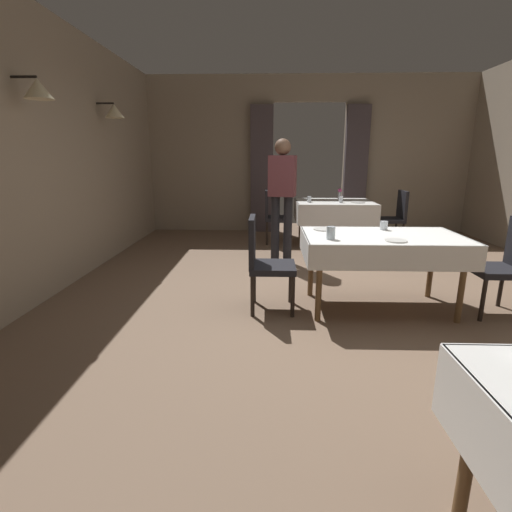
{
  "coord_description": "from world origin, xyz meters",
  "views": [
    {
      "loc": [
        -0.78,
        -3.73,
        1.48
      ],
      "look_at": [
        -0.91,
        0.27,
        0.45
      ],
      "focal_mm": 27.02,
      "sensor_mm": 36.0,
      "label": 1
    }
  ],
  "objects": [
    {
      "name": "glass_far_d",
      "position": [
        0.41,
        2.66,
        0.8
      ],
      "size": [
        0.07,
        0.07,
        0.11
      ],
      "primitive_type": "cylinder",
      "color": "silver",
      "rests_on": "dining_table_far"
    },
    {
      "name": "chair_mid_right",
      "position": [
        1.47,
        -0.15,
        0.52
      ],
      "size": [
        0.44,
        0.44,
        0.93
      ],
      "color": "black",
      "rests_on": "ground"
    },
    {
      "name": "chair_far_left",
      "position": [
        -0.7,
        2.96,
        0.52
      ],
      "size": [
        0.44,
        0.44,
        0.93
      ],
      "color": "black",
      "rests_on": "ground"
    },
    {
      "name": "flower_vase_far",
      "position": [
        0.46,
        3.1,
        0.86
      ],
      "size": [
        0.07,
        0.07,
        0.2
      ],
      "color": "silver",
      "rests_on": "dining_table_far"
    },
    {
      "name": "glass_far_b",
      "position": [
        -0.11,
        2.7,
        0.8
      ],
      "size": [
        0.07,
        0.07,
        0.1
      ],
      "primitive_type": "cylinder",
      "color": "silver",
      "rests_on": "dining_table_far"
    },
    {
      "name": "ground",
      "position": [
        0.0,
        0.0,
        0.0
      ],
      "size": [
        10.08,
        10.08,
        0.0
      ],
      "primitive_type": "plane",
      "color": "#7A604C"
    },
    {
      "name": "wall_left",
      "position": [
        -3.2,
        0.0,
        1.51
      ],
      "size": [
        0.49,
        8.4,
        3.0
      ],
      "color": "gray",
      "rests_on": "ground"
    },
    {
      "name": "plate_far_c",
      "position": [
        0.69,
        2.66,
        0.76
      ],
      "size": [
        0.23,
        0.23,
        0.01
      ],
      "primitive_type": "cylinder",
      "color": "white",
      "rests_on": "dining_table_far"
    },
    {
      "name": "plate_mid_d",
      "position": [
        -0.21,
        0.21,
        0.76
      ],
      "size": [
        0.2,
        0.2,
        0.01
      ],
      "primitive_type": "cylinder",
      "color": "white",
      "rests_on": "dining_table_mid"
    },
    {
      "name": "glass_mid_c",
      "position": [
        -0.21,
        -0.26,
        0.81
      ],
      "size": [
        0.08,
        0.08,
        0.12
      ],
      "primitive_type": "cylinder",
      "color": "silver",
      "rests_on": "dining_table_mid"
    },
    {
      "name": "glass_mid_b",
      "position": [
        0.41,
        0.23,
        0.8
      ],
      "size": [
        0.08,
        0.08,
        0.09
      ],
      "primitive_type": "cylinder",
      "color": "silver",
      "rests_on": "dining_table_mid"
    },
    {
      "name": "chair_mid_left",
      "position": [
        -0.82,
        -0.11,
        0.52
      ],
      "size": [
        0.44,
        0.44,
        0.93
      ],
      "color": "black",
      "rests_on": "ground"
    },
    {
      "name": "person_waiter_by_doorway",
      "position": [
        -0.59,
        1.66,
        1.02
      ],
      "size": [
        0.4,
        0.3,
        1.72
      ],
      "color": "black",
      "rests_on": "ground"
    },
    {
      "name": "chair_far_right",
      "position": [
        1.37,
        2.87,
        0.52
      ],
      "size": [
        0.44,
        0.44,
        0.93
      ],
      "color": "black",
      "rests_on": "ground"
    },
    {
      "name": "plate_mid_a",
      "position": [
        0.36,
        -0.32,
        0.76
      ],
      "size": [
        0.19,
        0.19,
        0.01
      ],
      "primitive_type": "cylinder",
      "color": "white",
      "rests_on": "dining_table_mid"
    },
    {
      "name": "wall_back",
      "position": [
        0.0,
        4.18,
        1.51
      ],
      "size": [
        6.4,
        0.27,
        3.0
      ],
      "color": "gray",
      "rests_on": "ground"
    },
    {
      "name": "dining_table_mid",
      "position": [
        0.33,
        -0.04,
        0.66
      ],
      "size": [
        1.52,
        0.91,
        0.75
      ],
      "color": "brown",
      "rests_on": "ground"
    },
    {
      "name": "dining_table_far",
      "position": [
        0.34,
        2.87,
        0.64
      ],
      "size": [
        1.29,
        1.06,
        0.75
      ],
      "color": "brown",
      "rests_on": "ground"
    }
  ]
}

